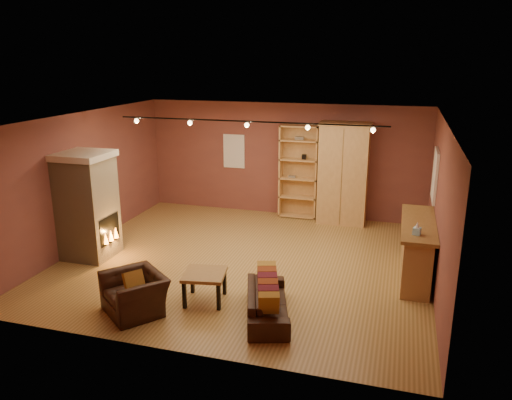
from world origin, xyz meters
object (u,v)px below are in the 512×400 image
(bookcase, at_px, (299,171))
(loveseat, at_px, (267,296))
(bar_counter, at_px, (416,249))
(coffee_table, at_px, (205,277))
(armoire, at_px, (343,173))
(fireplace, at_px, (88,205))
(armchair, at_px, (134,287))

(bookcase, xyz_separation_m, loveseat, (0.57, -5.09, -0.83))
(bookcase, relative_size, loveseat, 1.41)
(bar_counter, bearing_deg, coffee_table, -149.18)
(bar_counter, bearing_deg, armoire, 121.48)
(fireplace, xyz_separation_m, bar_counter, (6.24, 0.81, -0.53))
(fireplace, xyz_separation_m, coffee_table, (2.93, -1.17, -0.63))
(bar_counter, distance_m, coffee_table, 3.86)
(armchair, xyz_separation_m, coffee_table, (0.92, 0.64, 0.01))
(fireplace, relative_size, armchair, 1.87)
(loveseat, height_order, coffee_table, loveseat)
(armoire, xyz_separation_m, armchair, (-2.56, -5.35, -0.80))
(bar_counter, distance_m, loveseat, 3.10)
(armchair, relative_size, coffee_table, 1.48)
(bar_counter, relative_size, coffee_table, 2.84)
(fireplace, relative_size, bar_counter, 0.97)
(fireplace, distance_m, coffee_table, 3.21)
(loveseat, relative_size, armchair, 1.44)
(fireplace, distance_m, bookcase, 5.09)
(armoire, bearing_deg, bookcase, 170.33)
(armoire, distance_m, loveseat, 5.01)
(bookcase, height_order, bar_counter, bookcase)
(fireplace, distance_m, armchair, 2.78)
(fireplace, relative_size, coffee_table, 2.75)
(loveseat, distance_m, armchair, 2.08)
(fireplace, bearing_deg, coffee_table, -21.78)
(bookcase, bearing_deg, fireplace, -132.91)
(bookcase, relative_size, armoire, 0.95)
(bar_counter, bearing_deg, bookcase, 133.53)
(bar_counter, height_order, loveseat, bar_counter)
(bookcase, height_order, loveseat, bookcase)
(fireplace, distance_m, bar_counter, 6.32)
(armchair, distance_m, coffee_table, 1.12)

